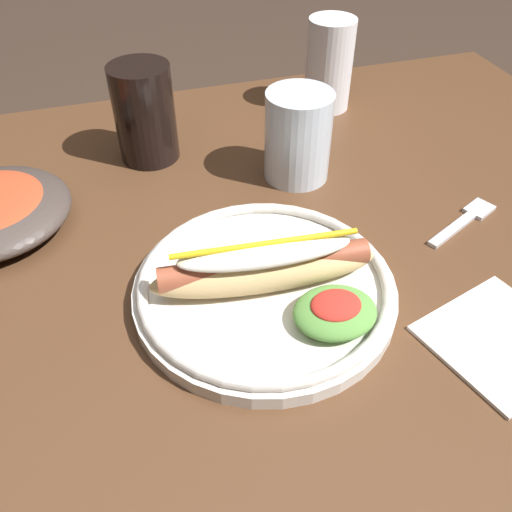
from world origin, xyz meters
TOP-DOWN VIEW (x-y plane):
  - ground_plane at (0.00, 0.00)m, footprint 8.00×8.00m
  - dining_table at (0.00, 0.00)m, footprint 1.14×0.83m
  - hot_dog_plate at (-0.02, -0.09)m, footprint 0.27×0.27m
  - fork at (0.25, -0.04)m, footprint 0.12×0.07m
  - soda_cup at (-0.09, 0.22)m, footprint 0.08×0.08m
  - water_cup at (0.09, 0.11)m, footprint 0.09×0.09m
  - extra_cup at (0.21, 0.29)m, footprint 0.07×0.07m
  - napkin at (0.18, -0.21)m, footprint 0.16×0.15m

SIDE VIEW (x-z plane):
  - ground_plane at x=0.00m, z-range 0.00..0.00m
  - dining_table at x=0.00m, z-range 0.26..1.00m
  - napkin at x=0.18m, z-range 0.74..0.74m
  - fork at x=0.25m, z-range 0.74..0.74m
  - hot_dog_plate at x=-0.02m, z-range 0.72..0.80m
  - water_cup at x=0.09m, z-range 0.74..0.86m
  - soda_cup at x=-0.09m, z-range 0.74..0.87m
  - extra_cup at x=0.21m, z-range 0.74..0.88m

